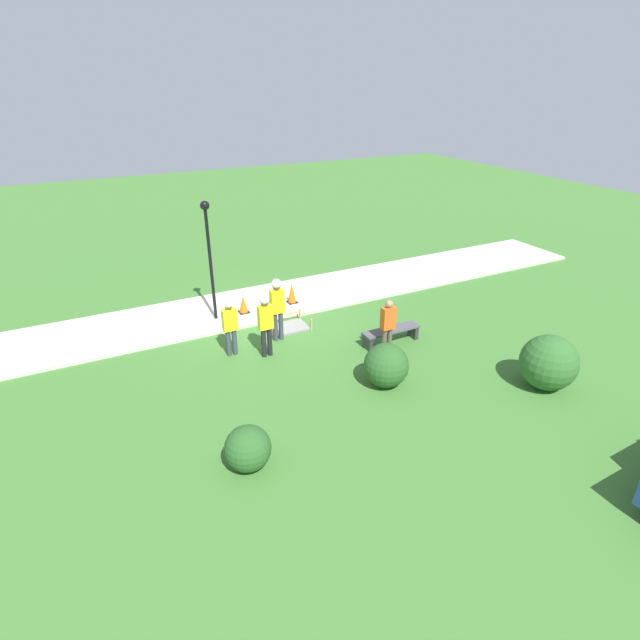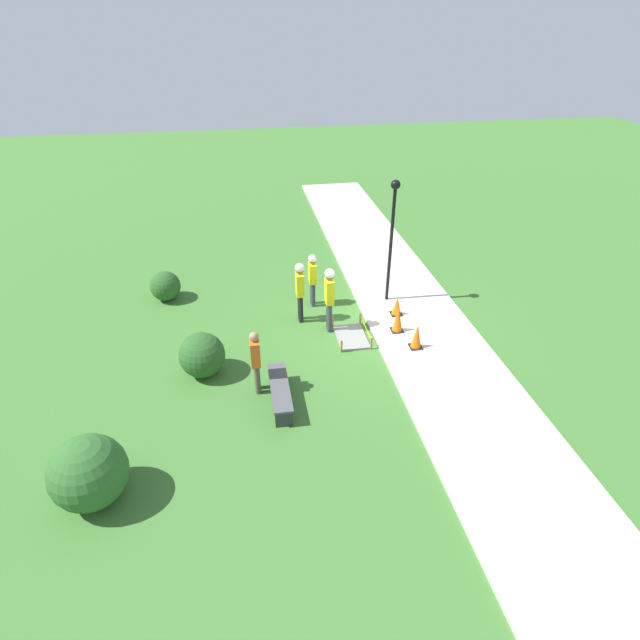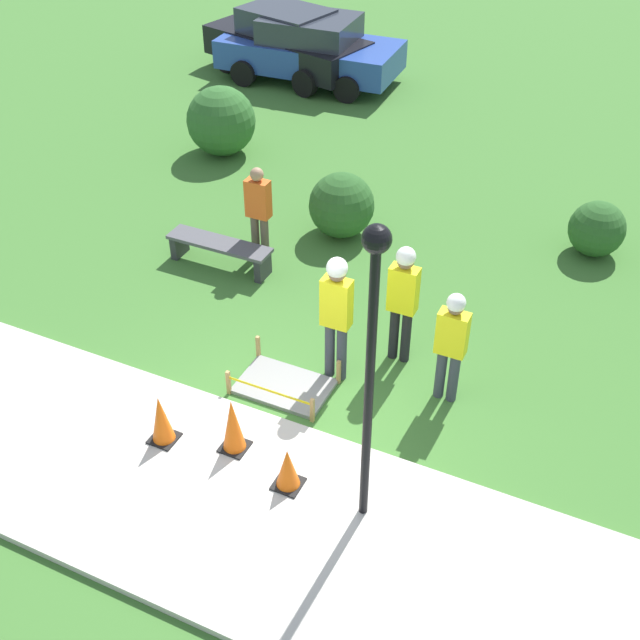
{
  "view_description": "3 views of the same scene",
  "coord_description": "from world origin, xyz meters",
  "px_view_note": "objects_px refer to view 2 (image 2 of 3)",
  "views": [
    {
      "loc": [
        5.02,
        13.63,
        7.17
      ],
      "look_at": [
        -1.0,
        1.84,
        0.72
      ],
      "focal_mm": 28.0,
      "sensor_mm": 36.0,
      "label": 1
    },
    {
      "loc": [
        -11.96,
        3.51,
        7.92
      ],
      "look_at": [
        -1.05,
        1.63,
        1.06
      ],
      "focal_mm": 28.0,
      "sensor_mm": 36.0,
      "label": 2
    },
    {
      "loc": [
        3.51,
        -6.61,
        7.5
      ],
      "look_at": [
        -0.25,
        1.33,
        0.77
      ],
      "focal_mm": 45.0,
      "sensor_mm": 36.0,
      "label": 3
    }
  ],
  "objects_px": {
    "worker_trainee": "(329,294)",
    "bystander_in_orange_shirt": "(256,359)",
    "traffic_cone_near_patch": "(417,336)",
    "lamppost_near": "(392,224)",
    "worker_assistant": "(300,287)",
    "worker_supervisor": "(313,276)",
    "traffic_cone_far_patch": "(398,319)",
    "park_bench": "(280,390)",
    "traffic_cone_sidewalk_edge": "(397,306)"
  },
  "relations": [
    {
      "from": "lamppost_near",
      "to": "traffic_cone_near_patch",
      "type": "bearing_deg",
      "value": -179.39
    },
    {
      "from": "traffic_cone_far_patch",
      "to": "lamppost_near",
      "type": "relative_size",
      "value": 0.21
    },
    {
      "from": "park_bench",
      "to": "worker_assistant",
      "type": "bearing_deg",
      "value": -15.35
    },
    {
      "from": "worker_supervisor",
      "to": "worker_trainee",
      "type": "distance_m",
      "value": 1.56
    },
    {
      "from": "traffic_cone_near_patch",
      "to": "lamppost_near",
      "type": "height_order",
      "value": "lamppost_near"
    },
    {
      "from": "worker_assistant",
      "to": "lamppost_near",
      "type": "height_order",
      "value": "lamppost_near"
    },
    {
      "from": "worker_supervisor",
      "to": "lamppost_near",
      "type": "height_order",
      "value": "lamppost_near"
    },
    {
      "from": "worker_assistant",
      "to": "bystander_in_orange_shirt",
      "type": "height_order",
      "value": "worker_assistant"
    },
    {
      "from": "traffic_cone_near_patch",
      "to": "worker_supervisor",
      "type": "relative_size",
      "value": 0.42
    },
    {
      "from": "traffic_cone_far_patch",
      "to": "traffic_cone_sidewalk_edge",
      "type": "relative_size",
      "value": 1.37
    },
    {
      "from": "lamppost_near",
      "to": "traffic_cone_far_patch",
      "type": "bearing_deg",
      "value": 172.94
    },
    {
      "from": "bystander_in_orange_shirt",
      "to": "lamppost_near",
      "type": "relative_size",
      "value": 0.44
    },
    {
      "from": "traffic_cone_far_patch",
      "to": "worker_supervisor",
      "type": "xyz_separation_m",
      "value": [
        2.06,
        2.13,
        0.52
      ]
    },
    {
      "from": "traffic_cone_near_patch",
      "to": "bystander_in_orange_shirt",
      "type": "bearing_deg",
      "value": 102.82
    },
    {
      "from": "traffic_cone_far_patch",
      "to": "worker_trainee",
      "type": "relative_size",
      "value": 0.41
    },
    {
      "from": "traffic_cone_far_patch",
      "to": "worker_trainee",
      "type": "xyz_separation_m",
      "value": [
        0.53,
        1.89,
        0.71
      ]
    },
    {
      "from": "traffic_cone_sidewalk_edge",
      "to": "worker_trainee",
      "type": "distance_m",
      "value": 2.32
    },
    {
      "from": "traffic_cone_near_patch",
      "to": "worker_supervisor",
      "type": "height_order",
      "value": "worker_supervisor"
    },
    {
      "from": "worker_assistant",
      "to": "lamppost_near",
      "type": "bearing_deg",
      "value": -77.16
    },
    {
      "from": "traffic_cone_sidewalk_edge",
      "to": "worker_supervisor",
      "type": "bearing_deg",
      "value": 63.66
    },
    {
      "from": "traffic_cone_sidewalk_edge",
      "to": "park_bench",
      "type": "xyz_separation_m",
      "value": [
        -3.26,
        3.87,
        -0.05
      ]
    },
    {
      "from": "traffic_cone_sidewalk_edge",
      "to": "lamppost_near",
      "type": "height_order",
      "value": "lamppost_near"
    },
    {
      "from": "traffic_cone_sidewalk_edge",
      "to": "worker_supervisor",
      "type": "height_order",
      "value": "worker_supervisor"
    },
    {
      "from": "park_bench",
      "to": "bystander_in_orange_shirt",
      "type": "xyz_separation_m",
      "value": [
        0.5,
        0.5,
        0.62
      ]
    },
    {
      "from": "traffic_cone_sidewalk_edge",
      "to": "traffic_cone_far_patch",
      "type": "bearing_deg",
      "value": 164.03
    },
    {
      "from": "traffic_cone_near_patch",
      "to": "bystander_in_orange_shirt",
      "type": "xyz_separation_m",
      "value": [
        -0.99,
        4.37,
        0.51
      ]
    },
    {
      "from": "traffic_cone_far_patch",
      "to": "worker_assistant",
      "type": "height_order",
      "value": "worker_assistant"
    },
    {
      "from": "worker_assistant",
      "to": "traffic_cone_near_patch",
      "type": "bearing_deg",
      "value": -125.72
    },
    {
      "from": "traffic_cone_near_patch",
      "to": "traffic_cone_sidewalk_edge",
      "type": "xyz_separation_m",
      "value": [
        1.77,
        0.0,
        -0.07
      ]
    },
    {
      "from": "traffic_cone_near_patch",
      "to": "traffic_cone_sidewalk_edge",
      "type": "relative_size",
      "value": 1.23
    },
    {
      "from": "park_bench",
      "to": "bystander_in_orange_shirt",
      "type": "distance_m",
      "value": 0.94
    },
    {
      "from": "traffic_cone_near_patch",
      "to": "lamppost_near",
      "type": "relative_size",
      "value": 0.19
    },
    {
      "from": "lamppost_near",
      "to": "park_bench",
      "type": "bearing_deg",
      "value": 137.71
    },
    {
      "from": "traffic_cone_sidewalk_edge",
      "to": "worker_assistant",
      "type": "bearing_deg",
      "value": 83.87
    },
    {
      "from": "traffic_cone_near_patch",
      "to": "worker_trainee",
      "type": "height_order",
      "value": "worker_trainee"
    },
    {
      "from": "worker_supervisor",
      "to": "bystander_in_orange_shirt",
      "type": "xyz_separation_m",
      "value": [
        -3.94,
        1.98,
        -0.06
      ]
    },
    {
      "from": "traffic_cone_sidewalk_edge",
      "to": "worker_supervisor",
      "type": "distance_m",
      "value": 2.73
    },
    {
      "from": "worker_trainee",
      "to": "bystander_in_orange_shirt",
      "type": "bearing_deg",
      "value": 137.33
    },
    {
      "from": "lamppost_near",
      "to": "worker_supervisor",
      "type": "bearing_deg",
      "value": 84.77
    },
    {
      "from": "traffic_cone_far_patch",
      "to": "worker_assistant",
      "type": "bearing_deg",
      "value": 65.6
    },
    {
      "from": "worker_supervisor",
      "to": "park_bench",
      "type": "bearing_deg",
      "value": 161.48
    },
    {
      "from": "traffic_cone_sidewalk_edge",
      "to": "bystander_in_orange_shirt",
      "type": "distance_m",
      "value": 5.2
    },
    {
      "from": "worker_assistant",
      "to": "bystander_in_orange_shirt",
      "type": "bearing_deg",
      "value": 154.31
    },
    {
      "from": "bystander_in_orange_shirt",
      "to": "lamppost_near",
      "type": "xyz_separation_m",
      "value": [
        3.72,
        -4.34,
        1.65
      ]
    },
    {
      "from": "traffic_cone_near_patch",
      "to": "bystander_in_orange_shirt",
      "type": "height_order",
      "value": "bystander_in_orange_shirt"
    },
    {
      "from": "worker_supervisor",
      "to": "lamppost_near",
      "type": "distance_m",
      "value": 2.85
    },
    {
      "from": "worker_supervisor",
      "to": "traffic_cone_near_patch",
      "type": "bearing_deg",
      "value": -141.03
    },
    {
      "from": "traffic_cone_near_patch",
      "to": "worker_trainee",
      "type": "bearing_deg",
      "value": 56.62
    },
    {
      "from": "worker_supervisor",
      "to": "bystander_in_orange_shirt",
      "type": "bearing_deg",
      "value": 153.26
    },
    {
      "from": "worker_supervisor",
      "to": "worker_trainee",
      "type": "bearing_deg",
      "value": -171.25
    }
  ]
}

